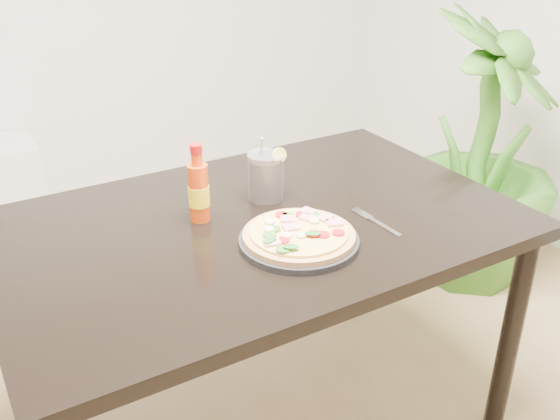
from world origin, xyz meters
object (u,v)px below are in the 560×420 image
cola_cup (266,177)px  houseplant (483,152)px  fork (375,221)px  plate (299,241)px  dining_table (258,246)px  hot_sauce_bottle (199,191)px  pizza (299,234)px

cola_cup → houseplant: bearing=11.5°
fork → plate: bearing=176.5°
dining_table → cola_cup: cola_cup is taller
houseplant → fork: bearing=-152.5°
cola_cup → fork: (0.18, -0.28, -0.06)m
hot_sauce_bottle → plate: bearing=-57.2°
hot_sauce_bottle → fork: bearing=-32.4°
dining_table → hot_sauce_bottle: (-0.13, 0.08, 0.17)m
dining_table → houseplant: size_ratio=1.22×
fork → dining_table: bearing=144.2°
pizza → hot_sauce_bottle: bearing=123.0°
pizza → houseplant: size_ratio=0.25×
cola_cup → houseplant: size_ratio=0.17×
dining_table → hot_sauce_bottle: size_ratio=6.47×
cola_cup → pizza: bearing=-102.4°
dining_table → pizza: pizza is taller
hot_sauce_bottle → fork: 0.48m
cola_cup → fork: cola_cup is taller
fork → houseplant: size_ratio=0.16×
pizza → cola_cup: (0.06, 0.27, 0.04)m
pizza → fork: pizza is taller
plate → fork: 0.24m
dining_table → pizza: (0.03, -0.17, 0.11)m
pizza → cola_cup: bearing=77.6°
plate → houseplant: houseplant is taller
houseplant → pizza: bearing=-157.4°
cola_cup → fork: bearing=-57.8°
plate → pizza: size_ratio=1.07×
plate → pizza: 0.02m
plate → houseplant: bearing=22.6°
pizza → houseplant: 1.36m
fork → houseplant: 1.14m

